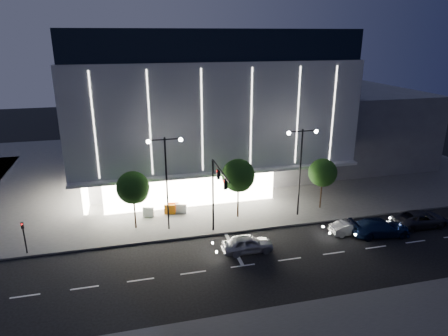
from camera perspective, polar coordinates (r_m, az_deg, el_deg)
name	(u,v)px	position (r m, az deg, el deg)	size (l,w,h in m)	color
ground	(214,259)	(33.51, -1.41, -12.90)	(160.00, 160.00, 0.00)	black
sidewalk_museum	(211,165)	(55.88, -1.82, 0.40)	(70.00, 40.00, 0.15)	#474747
museum	(198,102)	(51.70, -3.73, 9.38)	(30.00, 25.80, 18.00)	#4C4C51
annex_building	(349,123)	(62.33, 17.47, 6.15)	(16.00, 20.00, 10.00)	#4C4C51
traffic_mast	(217,187)	(34.40, -1.07, -2.68)	(0.33, 5.89, 7.07)	black
street_lamp_west	(166,170)	(35.96, -8.26, -0.34)	(3.16, 0.36, 9.00)	black
street_lamp_east	(301,160)	(39.29, 10.92, 1.15)	(3.16, 0.36, 9.00)	black
ped_signal_far	(24,234)	(37.05, -26.67, -8.48)	(0.22, 0.24, 3.00)	black
tree_left	(133,189)	(37.44, -12.83, -2.99)	(3.02, 3.02, 5.72)	black
tree_mid	(238,177)	(38.69, 2.08, -1.32)	(3.25, 3.25, 6.15)	black
tree_right	(323,174)	(42.11, 13.93, -0.85)	(2.91, 2.91, 5.51)	black
car_lead	(248,244)	(34.22, 3.39, -10.76)	(1.76, 4.39, 1.49)	#A4A5AB
car_second	(350,227)	(38.86, 17.56, -8.09)	(1.32, 3.79, 1.25)	#999BA0
car_third	(380,227)	(39.38, 21.39, -7.91)	(2.20, 5.40, 1.57)	#122145
car_fourth	(420,219)	(42.81, 26.26, -6.52)	(2.46, 5.33, 1.48)	#303035
barrier_a	(170,209)	(40.97, -7.77, -5.88)	(1.10, 0.25, 1.00)	#CE690B
barrier_b	(148,212)	(40.74, -10.76, -6.20)	(1.10, 0.25, 1.00)	silver
barrier_c	(174,207)	(41.41, -7.22, -5.59)	(1.10, 0.25, 1.00)	#EB5C0D
barrier_d	(181,209)	(40.98, -6.12, -5.81)	(1.10, 0.25, 1.00)	silver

